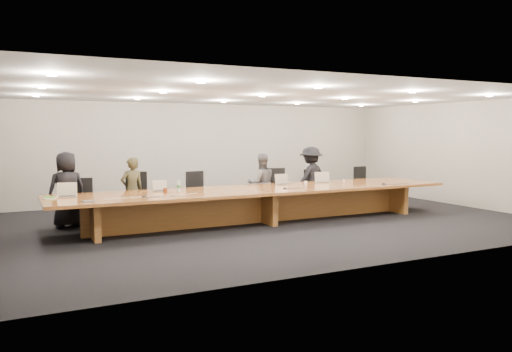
{
  "coord_description": "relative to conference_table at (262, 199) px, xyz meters",
  "views": [
    {
      "loc": [
        -4.94,
        -9.74,
        1.97
      ],
      "look_at": [
        0.0,
        0.3,
        1.0
      ],
      "focal_mm": 35.0,
      "sensor_mm": 36.0,
      "label": 1
    }
  ],
  "objects": [
    {
      "name": "chair_mid_left",
      "position": [
        -0.98,
        1.34,
        0.02
      ],
      "size": [
        0.63,
        0.63,
        1.08
      ],
      "primitive_type": null,
      "rotation": [
        0.0,
        0.0,
        0.16
      ],
      "color": "black",
      "rests_on": "ground"
    },
    {
      "name": "lime_gadget",
      "position": [
        -4.33,
        0.21,
        0.26
      ],
      "size": [
        0.17,
        0.1,
        0.03
      ],
      "primitive_type": "cube",
      "rotation": [
        0.0,
        0.0,
        -0.05
      ],
      "color": "green",
      "rests_on": "notepad"
    },
    {
      "name": "person_b",
      "position": [
        -2.58,
        1.22,
        0.2
      ],
      "size": [
        0.59,
        0.45,
        1.44
      ],
      "primitive_type": "imported",
      "rotation": [
        0.0,
        0.0,
        3.36
      ],
      "color": "#37331E",
      "rests_on": "ground"
    },
    {
      "name": "paper_cup_near",
      "position": [
        1.24,
        0.16,
        0.27
      ],
      "size": [
        0.1,
        0.1,
        0.09
      ],
      "primitive_type": "cone",
      "rotation": [
        0.0,
        0.0,
        0.33
      ],
      "color": "white",
      "rests_on": "conference_table"
    },
    {
      "name": "chair_mid_right",
      "position": [
        1.04,
        1.16,
        0.03
      ],
      "size": [
        0.69,
        0.69,
        1.1
      ],
      "primitive_type": null,
      "rotation": [
        0.0,
        0.0,
        -0.27
      ],
      "color": "black",
      "rests_on": "ground"
    },
    {
      "name": "conference_table",
      "position": [
        0.0,
        0.0,
        0.0
      ],
      "size": [
        9.0,
        1.8,
        0.75
      ],
      "color": "brown",
      "rests_on": "ground"
    },
    {
      "name": "chair_far_right",
      "position": [
        3.87,
        1.29,
        0.01
      ],
      "size": [
        0.61,
        0.61,
        1.05
      ],
      "primitive_type": null,
      "rotation": [
        0.0,
        0.0,
        0.14
      ],
      "color": "black",
      "rests_on": "ground"
    },
    {
      "name": "laptop_e",
      "position": [
        1.85,
        0.37,
        0.37
      ],
      "size": [
        0.43,
        0.38,
        0.28
      ],
      "primitive_type": null,
      "rotation": [
        0.0,
        0.0,
        -0.42
      ],
      "color": "#BEB091",
      "rests_on": "conference_table"
    },
    {
      "name": "person_d",
      "position": [
        2.07,
        1.25,
        0.28
      ],
      "size": [
        1.17,
        0.89,
        1.61
      ],
      "primitive_type": "imported",
      "rotation": [
        0.0,
        0.0,
        3.46
      ],
      "color": "black",
      "rests_on": "ground"
    },
    {
      "name": "laptop_d",
      "position": [
        0.79,
        0.42,
        0.36
      ],
      "size": [
        0.35,
        0.27,
        0.26
      ],
      "primitive_type": null,
      "rotation": [
        0.0,
        0.0,
        -0.08
      ],
      "color": "tan",
      "rests_on": "conference_table"
    },
    {
      "name": "water_bottle",
      "position": [
        -1.85,
        0.16,
        0.35
      ],
      "size": [
        0.08,
        0.08,
        0.23
      ],
      "primitive_type": "cylinder",
      "rotation": [
        0.0,
        0.0,
        0.15
      ],
      "color": "silver",
      "rests_on": "conference_table"
    },
    {
      "name": "mic_right",
      "position": [
        2.94,
        -0.57,
        0.25
      ],
      "size": [
        0.14,
        0.14,
        0.03
      ],
      "primitive_type": "cone",
      "rotation": [
        0.0,
        0.0,
        0.04
      ],
      "color": "black",
      "rests_on": "conference_table"
    },
    {
      "name": "chair_right",
      "position": [
        2.22,
        1.33,
        -0.01
      ],
      "size": [
        0.61,
        0.61,
        1.02
      ],
      "primitive_type": null,
      "rotation": [
        0.0,
        0.0,
        -0.19
      ],
      "color": "black",
      "rests_on": "ground"
    },
    {
      "name": "laptop_b",
      "position": [
        -2.15,
        0.4,
        0.35
      ],
      "size": [
        0.32,
        0.24,
        0.24
      ],
      "primitive_type": null,
      "rotation": [
        0.0,
        0.0,
        0.06
      ],
      "color": "#C5B596",
      "rests_on": "conference_table"
    },
    {
      "name": "av_box",
      "position": [
        -3.75,
        -0.6,
        0.24
      ],
      "size": [
        0.22,
        0.18,
        0.03
      ],
      "primitive_type": "cube",
      "rotation": [
        0.0,
        0.0,
        0.16
      ],
      "color": "#A5A5AA",
      "rests_on": "conference_table"
    },
    {
      "name": "person_a",
      "position": [
        -3.93,
        1.22,
        0.27
      ],
      "size": [
        0.86,
        0.65,
        1.59
      ],
      "primitive_type": "imported",
      "rotation": [
        0.0,
        0.0,
        3.34
      ],
      "color": "black",
      "rests_on": "ground"
    },
    {
      "name": "ground",
      "position": [
        0.0,
        0.0,
        -0.52
      ],
      "size": [
        12.0,
        12.0,
        0.0
      ],
      "primitive_type": "plane",
      "color": "black",
      "rests_on": "ground"
    },
    {
      "name": "paper_cup_far",
      "position": [
        2.4,
        0.27,
        0.27
      ],
      "size": [
        0.08,
        0.08,
        0.08
      ],
      "primitive_type": "cone",
      "rotation": [
        0.0,
        0.0,
        0.25
      ],
      "color": "silver",
      "rests_on": "conference_table"
    },
    {
      "name": "amber_mug",
      "position": [
        -2.15,
        0.12,
        0.28
      ],
      "size": [
        0.11,
        0.11,
        0.11
      ],
      "primitive_type": "cylinder",
      "rotation": [
        0.0,
        0.0,
        -0.43
      ],
      "color": "brown",
      "rests_on": "conference_table"
    },
    {
      "name": "chair_far_left",
      "position": [
        -3.64,
        1.18,
        -0.0
      ],
      "size": [
        0.61,
        0.61,
        1.04
      ],
      "primitive_type": null,
      "rotation": [
        0.0,
        0.0,
        -0.17
      ],
      "color": "black",
      "rests_on": "ground"
    },
    {
      "name": "person_c",
      "position": [
        0.58,
        1.17,
        0.21
      ],
      "size": [
        0.79,
        0.66,
        1.46
      ],
      "primitive_type": "imported",
      "rotation": [
        0.0,
        0.0,
        2.98
      ],
      "color": "#535355",
      "rests_on": "ground"
    },
    {
      "name": "back_wall",
      "position": [
        0.0,
        4.0,
        0.88
      ],
      "size": [
        12.0,
        0.02,
        2.8
      ],
      "primitive_type": "cube",
      "color": "silver",
      "rests_on": "ground"
    },
    {
      "name": "chair_left",
      "position": [
        -2.5,
        1.21,
        0.04
      ],
      "size": [
        0.72,
        0.72,
        1.13
      ],
      "primitive_type": null,
      "rotation": [
        0.0,
        0.0,
        -0.29
      ],
      "color": "black",
      "rests_on": "ground"
    },
    {
      "name": "mic_left",
      "position": [
        -2.7,
        -0.38,
        0.24
      ],
      "size": [
        0.14,
        0.14,
        0.03
      ],
      "primitive_type": "cone",
      "rotation": [
        0.0,
        0.0,
        0.35
      ],
      "color": "black",
      "rests_on": "conference_table"
    },
    {
      "name": "notepad",
      "position": [
        -4.33,
        0.22,
        0.24
      ],
      "size": [
        0.26,
        0.23,
        0.01
      ],
      "primitive_type": "cube",
      "rotation": [
        0.0,
        0.0,
        0.32
      ],
      "color": "white",
      "rests_on": "conference_table"
    },
    {
      "name": "laptop_a",
      "position": [
        -4.01,
        0.28,
        0.37
      ],
      "size": [
        0.39,
        0.31,
        0.29
      ],
      "primitive_type": null,
      "rotation": [
        0.0,
        0.0,
        -0.12
      ],
      "color": "beige",
      "rests_on": "conference_table"
    },
    {
      "name": "mic_center",
      "position": [
        0.42,
        -0.29,
        0.24
      ],
      "size": [
        0.12,
        0.12,
        0.03
      ],
      "primitive_type": "cone",
      "rotation": [
        0.0,
        0.0,
        0.06
      ],
      "color": "black",
      "rests_on": "conference_table"
    }
  ]
}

